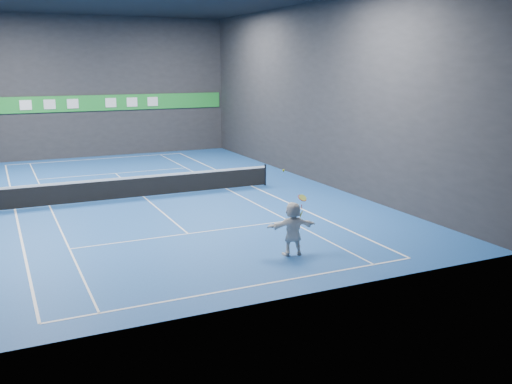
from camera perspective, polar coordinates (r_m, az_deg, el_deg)
name	(u,v)px	position (r m, az deg, el deg)	size (l,w,h in m)	color
ground	(144,197)	(26.68, -11.14, -0.50)	(26.00, 26.00, 0.00)	#1B4B98
wall_back	(91,87)	(38.79, -16.20, 10.01)	(18.00, 0.10, 9.00)	#262628
wall_front	(270,127)	(13.79, 1.44, 6.55)	(18.00, 0.10, 9.00)	#262628
wall_right	(315,94)	(29.48, 5.92, 9.75)	(0.10, 26.00, 9.00)	#262628
baseline_near	(251,286)	(15.88, -0.46, -9.41)	(10.98, 0.08, 0.01)	white
baseline_far	(98,159)	(38.13, -15.52, 3.21)	(10.98, 0.08, 0.01)	white
sideline_doubles_left	(15,210)	(25.98, -22.96, -1.63)	(0.08, 23.78, 0.01)	white
sideline_doubles_right	(252,186)	(28.44, -0.37, 0.56)	(0.08, 23.78, 0.01)	white
sideline_singles_left	(50,206)	(26.05, -19.94, -1.35)	(0.06, 23.78, 0.01)	white
sideline_singles_right	(227,189)	(27.91, -2.94, 0.31)	(0.06, 23.78, 0.01)	white
service_line_near	(188,234)	(20.72, -6.80, -4.16)	(8.23, 0.06, 0.01)	white
service_line_far	(115,173)	(32.80, -13.88, 1.82)	(8.23, 0.06, 0.01)	white
center_service_line	(144,197)	(26.68, -11.14, -0.49)	(0.06, 12.80, 0.01)	white
player	(293,229)	(18.15, 3.70, -3.67)	(1.62, 0.52, 1.75)	silver
tennis_ball	(283,170)	(17.60, 2.76, 2.17)	(0.07, 0.07, 0.07)	#E9FC2A
tennis_net	(143,186)	(26.56, -11.19, 0.63)	(12.50, 0.10, 1.07)	black
sponsor_banner	(92,103)	(38.77, -16.09, 8.54)	(17.64, 0.11, 1.00)	#1F8E30
tennis_racket	(302,200)	(18.13, 4.63, -0.83)	(0.43, 0.38, 0.77)	red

